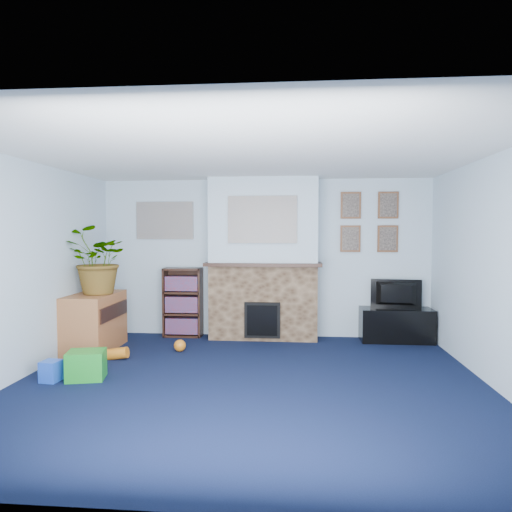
# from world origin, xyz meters

# --- Properties ---
(floor) EXTENTS (5.00, 4.50, 0.01)m
(floor) POSITION_xyz_m (0.00, 0.00, 0.00)
(floor) COLOR black
(floor) RESTS_ON ground
(ceiling) EXTENTS (5.00, 4.50, 0.01)m
(ceiling) POSITION_xyz_m (0.00, 0.00, 2.40)
(ceiling) COLOR white
(ceiling) RESTS_ON wall_back
(wall_back) EXTENTS (5.00, 0.04, 2.40)m
(wall_back) POSITION_xyz_m (0.00, 2.25, 1.20)
(wall_back) COLOR silver
(wall_back) RESTS_ON ground
(wall_front) EXTENTS (5.00, 0.04, 2.40)m
(wall_front) POSITION_xyz_m (0.00, -2.25, 1.20)
(wall_front) COLOR silver
(wall_front) RESTS_ON ground
(wall_left) EXTENTS (0.04, 4.50, 2.40)m
(wall_left) POSITION_xyz_m (-2.50, 0.00, 1.20)
(wall_left) COLOR silver
(wall_left) RESTS_ON ground
(wall_right) EXTENTS (0.04, 4.50, 2.40)m
(wall_right) POSITION_xyz_m (2.50, 0.00, 1.20)
(wall_right) COLOR silver
(wall_right) RESTS_ON ground
(chimney_breast) EXTENTS (1.72, 0.50, 2.40)m
(chimney_breast) POSITION_xyz_m (0.00, 2.05, 1.18)
(chimney_breast) COLOR brown
(chimney_breast) RESTS_ON ground
(collage_main) EXTENTS (1.00, 0.03, 0.68)m
(collage_main) POSITION_xyz_m (0.00, 1.84, 1.78)
(collage_main) COLOR gray
(collage_main) RESTS_ON chimney_breast
(collage_left) EXTENTS (0.90, 0.03, 0.58)m
(collage_left) POSITION_xyz_m (-1.55, 2.23, 1.78)
(collage_left) COLOR gray
(collage_left) RESTS_ON wall_back
(portrait_tl) EXTENTS (0.30, 0.03, 0.40)m
(portrait_tl) POSITION_xyz_m (1.30, 2.23, 2.00)
(portrait_tl) COLOR brown
(portrait_tl) RESTS_ON wall_back
(portrait_tr) EXTENTS (0.30, 0.03, 0.40)m
(portrait_tr) POSITION_xyz_m (1.85, 2.23, 2.00)
(portrait_tr) COLOR brown
(portrait_tr) RESTS_ON wall_back
(portrait_bl) EXTENTS (0.30, 0.03, 0.40)m
(portrait_bl) POSITION_xyz_m (1.30, 2.23, 1.50)
(portrait_bl) COLOR brown
(portrait_bl) RESTS_ON wall_back
(portrait_br) EXTENTS (0.30, 0.03, 0.40)m
(portrait_br) POSITION_xyz_m (1.85, 2.23, 1.50)
(portrait_br) COLOR brown
(portrait_br) RESTS_ON wall_back
(tv_stand) EXTENTS (1.03, 0.43, 0.49)m
(tv_stand) POSITION_xyz_m (1.95, 2.03, 0.22)
(tv_stand) COLOR black
(tv_stand) RESTS_ON ground
(television) EXTENTS (0.73, 0.20, 0.42)m
(television) POSITION_xyz_m (1.95, 2.05, 0.70)
(television) COLOR black
(television) RESTS_ON tv_stand
(bookshelf) EXTENTS (0.58, 0.28, 1.05)m
(bookshelf) POSITION_xyz_m (-1.24, 2.11, 0.50)
(bookshelf) COLOR black
(bookshelf) RESTS_ON ground
(sideboard) EXTENTS (0.55, 0.98, 0.77)m
(sideboard) POSITION_xyz_m (-2.24, 1.19, 0.35)
(sideboard) COLOR #A45F34
(sideboard) RESTS_ON ground
(potted_plant) EXTENTS (1.10, 1.08, 0.93)m
(potted_plant) POSITION_xyz_m (-2.19, 1.14, 1.23)
(potted_plant) COLOR #26661E
(potted_plant) RESTS_ON sideboard
(mantel_clock) EXTENTS (0.11, 0.06, 0.15)m
(mantel_clock) POSITION_xyz_m (0.01, 2.00, 1.22)
(mantel_clock) COLOR gold
(mantel_clock) RESTS_ON chimney_breast
(mantel_candle) EXTENTS (0.05, 0.05, 0.17)m
(mantel_candle) POSITION_xyz_m (0.24, 2.00, 1.23)
(mantel_candle) COLOR #B2BFC6
(mantel_candle) RESTS_ON chimney_breast
(mantel_teddy) EXTENTS (0.13, 0.13, 0.13)m
(mantel_teddy) POSITION_xyz_m (-0.49, 2.00, 1.22)
(mantel_teddy) COLOR gray
(mantel_teddy) RESTS_ON chimney_breast
(mantel_can) EXTENTS (0.06, 0.06, 0.12)m
(mantel_can) POSITION_xyz_m (0.69, 2.00, 1.21)
(mantel_can) COLOR blue
(mantel_can) RESTS_ON chimney_breast
(green_crate) EXTENTS (0.45, 0.39, 0.31)m
(green_crate) POSITION_xyz_m (-1.79, -0.01, 0.14)
(green_crate) COLOR #198C26
(green_crate) RESTS_ON ground
(toy_ball) EXTENTS (0.16, 0.16, 0.16)m
(toy_ball) POSITION_xyz_m (-1.06, 1.20, 0.09)
(toy_ball) COLOR orange
(toy_ball) RESTS_ON ground
(toy_block) EXTENTS (0.20, 0.20, 0.22)m
(toy_block) POSITION_xyz_m (-2.13, -0.12, 0.11)
(toy_block) COLOR blue
(toy_block) RESTS_ON ground
(toy_tube) EXTENTS (0.32, 0.14, 0.18)m
(toy_tube) POSITION_xyz_m (-1.77, 0.76, 0.07)
(toy_tube) COLOR orange
(toy_tube) RESTS_ON ground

